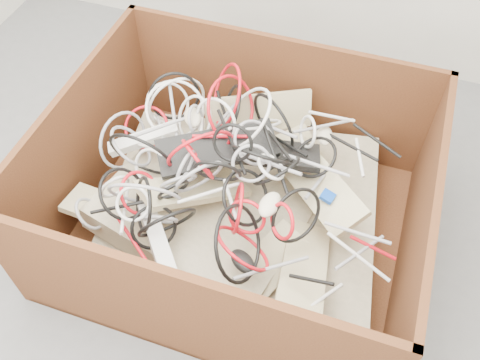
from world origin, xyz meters
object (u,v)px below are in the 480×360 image
(power_strip_right, at_px, (157,239))
(vga_plug, at_px, (328,196))
(cardboard_box, at_px, (234,209))
(power_strip_left, at_px, (144,139))

(power_strip_right, relative_size, vga_plug, 6.02)
(cardboard_box, relative_size, vga_plug, 28.29)
(power_strip_right, bearing_deg, vga_plug, 83.61)
(power_strip_left, xyz_separation_m, vga_plug, (0.70, -0.04, -0.01))
(power_strip_right, height_order, vga_plug, power_strip_right)
(power_strip_left, height_order, power_strip_right, power_strip_left)
(power_strip_left, bearing_deg, power_strip_right, -88.90)
(cardboard_box, xyz_separation_m, power_strip_left, (-0.37, 0.06, 0.21))
(vga_plug, bearing_deg, cardboard_box, -161.55)
(cardboard_box, height_order, vga_plug, cardboard_box)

